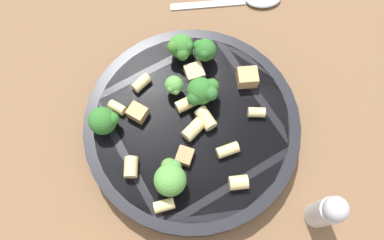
% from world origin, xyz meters
% --- Properties ---
extents(ground_plane, '(2.00, 2.00, 0.00)m').
position_xyz_m(ground_plane, '(0.00, 0.00, 0.00)').
color(ground_plane, brown).
extents(pasta_bowl, '(0.29, 0.29, 0.03)m').
position_xyz_m(pasta_bowl, '(0.00, 0.00, 0.02)').
color(pasta_bowl, black).
rests_on(pasta_bowl, ground_plane).
extents(broccoli_floret_0, '(0.04, 0.04, 0.04)m').
position_xyz_m(broccoli_floret_0, '(-0.01, -0.11, 0.05)').
color(broccoli_floret_0, '#84AD60').
rests_on(broccoli_floret_0, pasta_bowl).
extents(broccoli_floret_1, '(0.04, 0.04, 0.04)m').
position_xyz_m(broccoli_floret_1, '(-0.10, -0.00, 0.06)').
color(broccoli_floret_1, '#84AD60').
rests_on(broccoli_floret_1, pasta_bowl).
extents(broccoli_floret_2, '(0.04, 0.04, 0.04)m').
position_xyz_m(broccoli_floret_2, '(-0.03, 0.02, 0.06)').
color(broccoli_floret_2, '#93B766').
rests_on(broccoli_floret_2, pasta_bowl).
extents(broccoli_floret_3, '(0.03, 0.03, 0.04)m').
position_xyz_m(broccoli_floret_3, '(-0.09, 0.03, 0.06)').
color(broccoli_floret_3, '#93B766').
rests_on(broccoli_floret_3, pasta_bowl).
extents(broccoli_floret_4, '(0.05, 0.04, 0.05)m').
position_xyz_m(broccoli_floret_4, '(0.07, -0.04, 0.06)').
color(broccoli_floret_4, '#9EC175').
rests_on(broccoli_floret_4, pasta_bowl).
extents(broccoli_floret_5, '(0.03, 0.02, 0.03)m').
position_xyz_m(broccoli_floret_5, '(-0.05, -0.02, 0.05)').
color(broccoli_floret_5, '#93B766').
rests_on(broccoli_floret_5, pasta_bowl).
extents(rigatoni_0, '(0.02, 0.02, 0.01)m').
position_xyz_m(rigatoni_0, '(0.00, 0.09, 0.04)').
color(rigatoni_0, '#E0C67F').
rests_on(rigatoni_0, pasta_bowl).
extents(rigatoni_1, '(0.03, 0.03, 0.01)m').
position_xyz_m(rigatoni_1, '(-0.06, -0.06, 0.04)').
color(rigatoni_1, '#E0C67F').
rests_on(rigatoni_1, pasta_bowl).
extents(rigatoni_2, '(0.02, 0.02, 0.02)m').
position_xyz_m(rigatoni_2, '(0.09, 0.05, 0.04)').
color(rigatoni_2, '#E0C67F').
rests_on(rigatoni_2, pasta_bowl).
extents(rigatoni_3, '(0.03, 0.03, 0.02)m').
position_xyz_m(rigatoni_3, '(0.00, 0.02, 0.04)').
color(rigatoni_3, '#E0C67F').
rests_on(rigatoni_3, pasta_bowl).
extents(rigatoni_4, '(0.02, 0.03, 0.01)m').
position_xyz_m(rigatoni_4, '(0.10, -0.05, 0.04)').
color(rigatoni_4, '#E0C67F').
rests_on(rigatoni_4, pasta_bowl).
extents(rigatoni_5, '(0.03, 0.02, 0.02)m').
position_xyz_m(rigatoni_5, '(0.05, -0.08, 0.04)').
color(rigatoni_5, '#E0C67F').
rests_on(rigatoni_5, pasta_bowl).
extents(rigatoni_6, '(0.02, 0.03, 0.01)m').
position_xyz_m(rigatoni_6, '(0.05, 0.04, 0.04)').
color(rigatoni_6, '#E0C67F').
rests_on(rigatoni_6, pasta_bowl).
extents(rigatoni_7, '(0.02, 0.03, 0.01)m').
position_xyz_m(rigatoni_7, '(-0.03, -0.10, 0.04)').
color(rigatoni_7, '#E0C67F').
rests_on(rigatoni_7, pasta_bowl).
extents(rigatoni_8, '(0.03, 0.03, 0.02)m').
position_xyz_m(rigatoni_8, '(0.01, -0.00, 0.04)').
color(rigatoni_8, '#E0C67F').
rests_on(rigatoni_8, pasta_bowl).
extents(rigatoni_9, '(0.02, 0.03, 0.02)m').
position_xyz_m(rigatoni_9, '(-0.02, -0.01, 0.04)').
color(rigatoni_9, '#E0C67F').
rests_on(rigatoni_9, pasta_bowl).
extents(chicken_chunk_0, '(0.03, 0.03, 0.01)m').
position_xyz_m(chicken_chunk_0, '(0.05, -0.02, 0.04)').
color(chicken_chunk_0, '#A87A4C').
rests_on(chicken_chunk_0, pasta_bowl).
extents(chicken_chunk_1, '(0.03, 0.03, 0.02)m').
position_xyz_m(chicken_chunk_1, '(-0.07, 0.01, 0.04)').
color(chicken_chunk_1, tan).
rests_on(chicken_chunk_1, pasta_bowl).
extents(chicken_chunk_2, '(0.03, 0.03, 0.02)m').
position_xyz_m(chicken_chunk_2, '(-0.05, 0.08, 0.05)').
color(chicken_chunk_2, tan).
rests_on(chicken_chunk_2, pasta_bowl).
extents(chicken_chunk_3, '(0.03, 0.03, 0.02)m').
position_xyz_m(chicken_chunk_3, '(-0.02, -0.07, 0.04)').
color(chicken_chunk_3, tan).
rests_on(chicken_chunk_3, pasta_bowl).
extents(pepper_shaker, '(0.03, 0.03, 0.09)m').
position_xyz_m(pepper_shaker, '(0.14, 0.14, 0.05)').
color(pepper_shaker, silver).
rests_on(pepper_shaker, ground_plane).
extents(spoon, '(0.04, 0.18, 0.01)m').
position_xyz_m(spoon, '(-0.21, 0.12, 0.00)').
color(spoon, '#B2B2B7').
rests_on(spoon, ground_plane).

